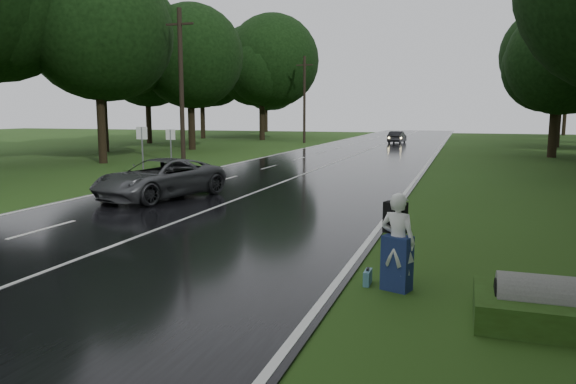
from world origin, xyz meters
name	(u,v)px	position (x,y,z in m)	size (l,w,h in m)	color
ground	(84,259)	(0.00, 0.00, 0.00)	(160.00, 160.00, 0.00)	#244414
road	(318,169)	(0.00, 20.00, 0.02)	(12.00, 140.00, 0.04)	black
lane_center	(318,169)	(0.00, 20.00, 0.04)	(0.12, 140.00, 0.01)	silver
grey_car	(160,178)	(-2.90, 7.87, 0.78)	(2.46, 5.33, 1.48)	#444649
far_car	(397,137)	(1.08, 48.20, 0.66)	(1.32, 3.77, 1.24)	black
hitchhiker	(397,245)	(6.91, 0.07, 0.84)	(0.77, 0.74, 1.82)	silver
suitcase	(368,277)	(6.36, 0.19, 0.14)	(0.11, 0.39, 0.28)	teal
culvert	(548,325)	(9.36, -0.87, 0.00)	(0.78, 0.78, 1.57)	slate
utility_pole_mid	(184,165)	(-8.50, 19.62, 0.00)	(1.80, 0.28, 9.41)	black
utility_pole_far	(304,143)	(-8.50, 45.72, 0.00)	(1.80, 0.28, 9.13)	black
road_sign_a	(144,178)	(-7.20, 13.28, 0.00)	(0.61, 0.10, 2.55)	white
road_sign_b	(172,172)	(-7.20, 15.99, 0.00)	(0.56, 0.10, 2.34)	white
tree_left_d	(103,163)	(-14.20, 19.35, 0.00)	(9.59, 9.59, 14.98)	black
tree_left_e	(192,150)	(-14.94, 32.63, 0.00)	(9.02, 9.02, 14.09)	black
tree_left_f	(262,140)	(-15.07, 50.17, 0.00)	(9.96, 9.96, 15.56)	black
tree_right_e	(551,157)	(14.03, 33.46, 0.00)	(7.73, 7.73, 12.08)	black
tree_right_f	(555,147)	(16.11, 46.30, 0.00)	(9.80, 9.80, 15.31)	black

